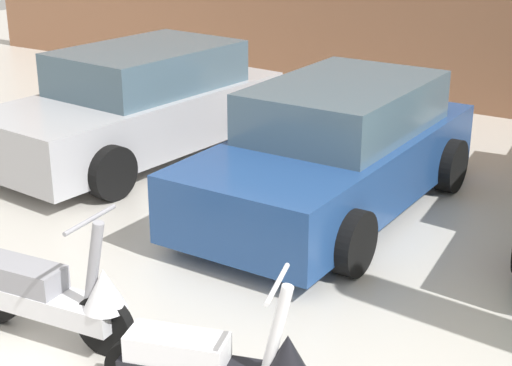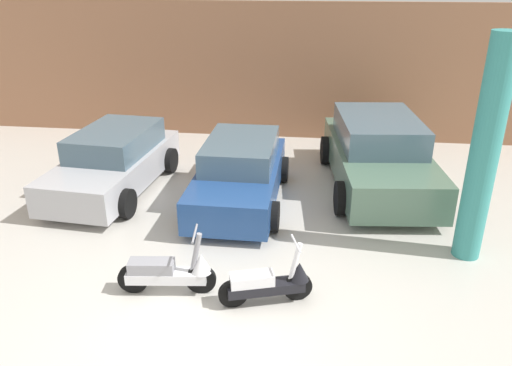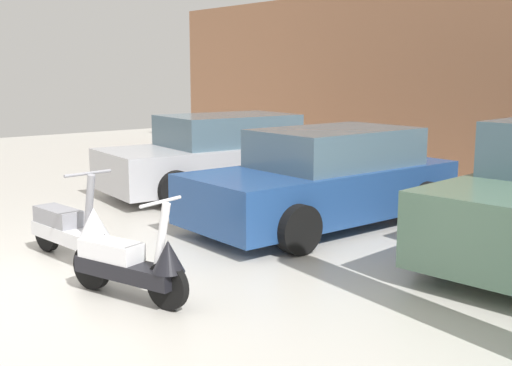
{
  "view_description": "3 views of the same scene",
  "coord_description": "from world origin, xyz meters",
  "px_view_note": "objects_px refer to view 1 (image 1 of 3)",
  "views": [
    {
      "loc": [
        3.16,
        -2.34,
        3.0
      ],
      "look_at": [
        0.08,
        2.47,
        0.86
      ],
      "focal_mm": 55.0,
      "sensor_mm": 36.0,
      "label": 1
    },
    {
      "loc": [
        1.33,
        -4.96,
        4.45
      ],
      "look_at": [
        0.36,
        3.0,
        0.95
      ],
      "focal_mm": 35.0,
      "sensor_mm": 36.0,
      "label": 2
    },
    {
      "loc": [
        5.72,
        -1.65,
        2.02
      ],
      "look_at": [
        0.1,
        2.89,
        0.74
      ],
      "focal_mm": 45.0,
      "sensor_mm": 36.0,
      "label": 3
    }
  ],
  "objects_px": {
    "scooter_front_left": "(53,294)",
    "car_rear_left": "(139,105)",
    "car_rear_center": "(336,151)",
    "scooter_front_right": "(218,365)"
  },
  "relations": [
    {
      "from": "scooter_front_right",
      "to": "car_rear_center",
      "type": "distance_m",
      "value": 3.47
    },
    {
      "from": "car_rear_center",
      "to": "scooter_front_left",
      "type": "bearing_deg",
      "value": -8.75
    },
    {
      "from": "scooter_front_left",
      "to": "scooter_front_right",
      "type": "relative_size",
      "value": 1.1
    },
    {
      "from": "scooter_front_left",
      "to": "scooter_front_right",
      "type": "xyz_separation_m",
      "value": [
        1.46,
        -0.07,
        -0.02
      ]
    },
    {
      "from": "scooter_front_left",
      "to": "car_rear_left",
      "type": "distance_m",
      "value": 4.19
    },
    {
      "from": "scooter_front_left",
      "to": "car_rear_center",
      "type": "xyz_separation_m",
      "value": [
        0.53,
        3.27,
        0.24
      ]
    },
    {
      "from": "car_rear_left",
      "to": "car_rear_center",
      "type": "height_order",
      "value": "car_rear_left"
    },
    {
      "from": "car_rear_center",
      "to": "car_rear_left",
      "type": "bearing_deg",
      "value": -95.26
    },
    {
      "from": "scooter_front_left",
      "to": "car_rear_left",
      "type": "height_order",
      "value": "car_rear_left"
    },
    {
      "from": "scooter_front_left",
      "to": "car_rear_center",
      "type": "distance_m",
      "value": 3.32
    }
  ]
}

